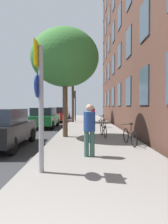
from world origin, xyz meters
TOP-DOWN VIEW (x-y plane):
  - ground_plane at (-2.40, 15.00)m, footprint 41.80×41.80m
  - road_asphalt at (-4.50, 15.00)m, footprint 7.00×38.00m
  - sidewalk at (1.10, 15.00)m, footprint 4.20×38.00m
  - building_facade at (3.69, 14.50)m, footprint 0.56×27.00m
  - sign_post at (-0.45, 3.92)m, footprint 0.15×0.60m
  - traffic_light at (-0.48, 20.92)m, footprint 0.43×0.24m
  - tree_near at (-0.39, 9.41)m, footprint 3.55×3.55m
  - tree_far at (-0.54, 19.03)m, footprint 2.84×2.84m
  - bicycle_0 at (2.54, 7.25)m, footprint 0.42×1.59m
  - bicycle_1 at (1.65, 9.42)m, footprint 0.42×1.61m
  - bicycle_2 at (2.08, 14.22)m, footprint 0.50×1.62m
  - pedestrian_0 at (0.79, 5.38)m, footprint 0.52×0.52m
  - pedestrian_1 at (1.46, 17.26)m, footprint 0.48×0.48m
  - car_0 at (-2.73, 7.24)m, footprint 1.84×4.12m
  - car_1 at (-2.61, 14.77)m, footprint 1.96×4.50m
  - car_2 at (-2.37, 20.57)m, footprint 2.09×4.17m
  - car_3 at (-2.48, 27.01)m, footprint 1.87×4.02m

SIDE VIEW (x-z plane):
  - ground_plane at x=-2.40m, z-range 0.00..0.00m
  - road_asphalt at x=-4.50m, z-range 0.00..0.01m
  - sidewalk at x=1.10m, z-range 0.00..0.12m
  - bicycle_1 at x=1.65m, z-range 0.02..0.94m
  - bicycle_0 at x=2.54m, z-range 0.02..0.95m
  - bicycle_2 at x=2.08m, z-range 0.02..0.96m
  - car_0 at x=-2.73m, z-range 0.03..1.65m
  - car_3 at x=-2.48m, z-range 0.03..1.65m
  - car_2 at x=-2.37m, z-range 0.03..1.65m
  - car_1 at x=-2.61m, z-range 0.03..1.65m
  - pedestrian_0 at x=0.79m, z-range 0.24..1.92m
  - pedestrian_1 at x=1.46m, z-range 0.24..1.92m
  - sign_post at x=-0.45m, z-range 0.38..3.53m
  - traffic_light at x=-0.48m, z-range 0.76..4.16m
  - tree_near at x=-0.39m, z-range 1.43..7.11m
  - tree_far at x=-0.54m, z-range 1.96..8.13m
  - building_facade at x=3.69m, z-range 0.02..19.32m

